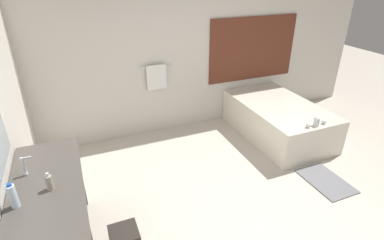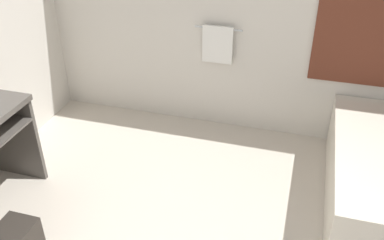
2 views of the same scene
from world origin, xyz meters
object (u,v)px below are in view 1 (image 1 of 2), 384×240
object	(u,v)px
water_bottle_1	(13,196)
soap_dispenser	(49,182)
bathtub	(278,118)
waste_bin	(125,240)

from	to	relation	value
water_bottle_1	soap_dispenser	distance (m)	0.27
water_bottle_1	soap_dispenser	bearing A→B (deg)	25.46
bathtub	water_bottle_1	world-z (taller)	water_bottle_1
bathtub	soap_dispenser	distance (m)	3.67
water_bottle_1	soap_dispenser	world-z (taller)	water_bottle_1
waste_bin	soap_dispenser	bearing A→B (deg)	176.18
bathtub	water_bottle_1	size ratio (longest dim) A/B	8.37
water_bottle_1	soap_dispenser	size ratio (longest dim) A/B	1.34
bathtub	waste_bin	bearing A→B (deg)	-154.24
bathtub	soap_dispenser	world-z (taller)	soap_dispenser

